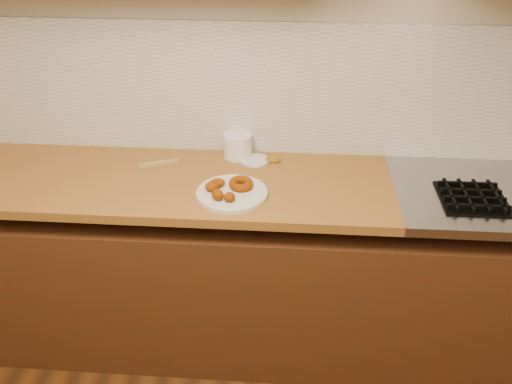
{
  "coord_description": "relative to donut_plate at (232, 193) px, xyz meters",
  "views": [
    {
      "loc": [
        0.07,
        -0.31,
        2.03
      ],
      "look_at": [
        -0.07,
        1.55,
        0.93
      ],
      "focal_mm": 38.0,
      "sensor_mm": 36.0,
      "label": 1
    }
  ],
  "objects": [
    {
      "name": "fried_dough_chunks",
      "position": [
        -0.05,
        -0.02,
        0.03
      ],
      "size": [
        0.14,
        0.17,
        0.05
      ],
      "color": "#7C3D00",
      "rests_on": "donut_plate"
    },
    {
      "name": "wooden_utensil",
      "position": [
        -0.36,
        0.24,
        -0.0
      ],
      "size": [
        0.17,
        0.09,
        0.01
      ],
      "primitive_type": "cube",
      "rotation": [
        0.0,
        0.0,
        0.39
      ],
      "color": "#9E8350",
      "rests_on": "butcher_block"
    },
    {
      "name": "butcher_block",
      "position": [
        -0.48,
        0.12,
        -0.03
      ],
      "size": [
        2.3,
        0.62,
        0.04
      ],
      "primitive_type": "cube",
      "color": "olive",
      "rests_on": "base_cabinet"
    },
    {
      "name": "brass_jar_lid",
      "position": [
        0.15,
        0.32,
        -0.0
      ],
      "size": [
        0.08,
        0.08,
        0.01
      ],
      "primitive_type": "cylinder",
      "rotation": [
        0.0,
        0.0,
        0.19
      ],
      "color": "#AD8B2E",
      "rests_on": "butcher_block"
    },
    {
      "name": "tub_lid",
      "position": [
        0.07,
        0.31,
        -0.0
      ],
      "size": [
        0.14,
        0.14,
        0.01
      ],
      "primitive_type": "cylinder",
      "rotation": [
        0.0,
        0.0,
        0.04
      ],
      "color": "silver",
      "rests_on": "butcher_block"
    },
    {
      "name": "wall_back",
      "position": [
        0.17,
        0.43,
        0.44
      ],
      "size": [
        4.0,
        0.02,
        2.7
      ],
      "primitive_type": "cube",
      "color": "#BDAF8D",
      "rests_on": "ground"
    },
    {
      "name": "backsplash",
      "position": [
        0.17,
        0.42,
        0.29
      ],
      "size": [
        3.6,
        0.02,
        0.6
      ],
      "primitive_type": "cube",
      "color": "beige",
      "rests_on": "wall_back"
    },
    {
      "name": "donut_plate",
      "position": [
        0.0,
        0.0,
        0.0
      ],
      "size": [
        0.29,
        0.29,
        0.02
      ],
      "primitive_type": "cylinder",
      "color": "beige",
      "rests_on": "butcher_block"
    },
    {
      "name": "base_cabinet",
      "position": [
        0.17,
        0.12,
        -0.52
      ],
      "size": [
        3.6,
        0.6,
        0.77
      ],
      "primitive_type": "cube",
      "color": "#4B220F",
      "rests_on": "floor"
    },
    {
      "name": "ring_donut",
      "position": [
        0.03,
        0.03,
        0.03
      ],
      "size": [
        0.14,
        0.14,
        0.05
      ],
      "primitive_type": "torus",
      "rotation": [
        0.1,
        0.0,
        0.53
      ],
      "color": "#7C3D00",
      "rests_on": "donut_plate"
    },
    {
      "name": "plastic_tub",
      "position": [
        -0.01,
        0.35,
        0.05
      ],
      "size": [
        0.17,
        0.17,
        0.11
      ],
      "primitive_type": "cylinder",
      "rotation": [
        0.0,
        0.0,
        0.4
      ],
      "color": "white",
      "rests_on": "butcher_block"
    }
  ]
}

